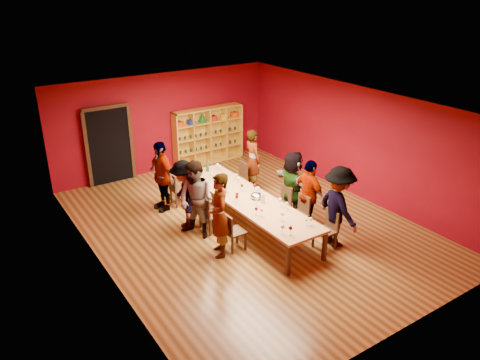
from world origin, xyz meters
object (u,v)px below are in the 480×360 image
object	(u,v)px
chair_person_left_4	(176,188)
person_right_2	(293,185)
chair_person_left_1	(232,230)
person_left_1	(219,215)
person_right_0	(338,207)
person_left_3	(184,196)
chair_person_right_0	(328,228)
person_right_1	(309,195)
person_left_4	(161,176)
person_right_4	(253,160)
shelving_unit	(208,133)
chair_person_right_4	(240,176)
spittoon_bowl	(257,196)
chair_person_right_1	(300,211)
chair_person_left_2	(210,213)
chair_person_right_2	(283,201)
tasting_table	(247,199)
chair_person_left_3	(200,205)
wine_bottle	(208,167)
person_left_2	(196,200)

from	to	relation	value
chair_person_left_4	person_right_2	xyz separation A→B (m)	(2.10, -2.19, 0.37)
chair_person_left_1	person_left_1	distance (m)	0.54
person_right_0	person_left_3	bearing A→B (deg)	53.94
chair_person_right_0	person_right_1	world-z (taller)	person_right_1
person_left_4	person_right_4	world-z (taller)	person_left_4
shelving_unit	chair_person_right_4	distance (m)	2.71
person_left_3	chair_person_left_4	size ratio (longest dim) A/B	1.94
spittoon_bowl	chair_person_left_4	bearing A→B (deg)	116.51
person_right_0	chair_person_right_1	distance (m)	1.07
person_right_4	spittoon_bowl	size ratio (longest dim) A/B	6.11
chair_person_right_4	chair_person_left_2	bearing A→B (deg)	-141.15
person_right_2	chair_person_right_2	bearing A→B (deg)	90.96
tasting_table	chair_person_right_4	bearing A→B (deg)	61.78
person_right_1	person_right_2	size ratio (longest dim) A/B	0.99
chair_person_right_2	person_right_2	size ratio (longest dim) A/B	0.51
person_right_0	person_right_1	bearing A→B (deg)	10.17
person_left_3	chair_person_right_0	world-z (taller)	person_left_3
chair_person_right_0	person_left_4	bearing A→B (deg)	120.41
chair_person_left_2	person_right_2	size ratio (longest dim) A/B	0.51
shelving_unit	person_right_2	size ratio (longest dim) A/B	1.38
person_left_3	spittoon_bowl	distance (m)	1.70
chair_person_left_3	person_left_3	world-z (taller)	person_left_3
wine_bottle	person_right_0	bearing A→B (deg)	-73.02
chair_person_right_4	wine_bottle	distance (m)	0.99
chair_person_left_1	chair_person_left_3	size ratio (longest dim) A/B	1.00
person_right_1	chair_person_right_4	size ratio (longest dim) A/B	1.93
chair_person_left_2	person_left_2	xyz separation A→B (m)	(-0.33, 0.00, 0.43)
chair_person_right_1	chair_person_right_2	xyz separation A→B (m)	(0.00, 0.65, 0.00)
tasting_table	chair_person_right_4	size ratio (longest dim) A/B	5.06
person_right_2	wine_bottle	distance (m)	2.46
person_left_1	person_left_3	bearing A→B (deg)	-156.16
chair_person_right_2	person_right_4	bearing A→B (deg)	77.42
person_left_4	person_right_2	size ratio (longest dim) A/B	1.06
person_left_3	wine_bottle	bearing A→B (deg)	147.25
tasting_table	person_left_3	world-z (taller)	person_left_3
person_left_2	person_right_4	xyz separation A→B (m)	(2.58, 1.47, -0.04)
tasting_table	person_left_1	size ratio (longest dim) A/B	2.39
person_right_1	tasting_table	bearing A→B (deg)	52.44
person_right_2	person_right_0	bearing A→B (deg)	-179.59
person_left_4	chair_person_right_2	size ratio (longest dim) A/B	2.07
shelving_unit	chair_person_right_4	xyz separation A→B (m)	(-0.49, -2.62, -0.49)
person_left_2	person_left_4	size ratio (longest dim) A/B	1.00
chair_person_left_2	chair_person_left_4	distance (m)	1.74
chair_person_left_3	person_right_2	xyz separation A→B (m)	(2.10, -0.93, 0.37)
wine_bottle	person_right_2	bearing A→B (deg)	-61.85
shelving_unit	person_left_2	bearing A→B (deg)	-122.87
chair_person_right_1	person_right_2	xyz separation A→B (m)	(0.28, 0.65, 0.37)
chair_person_left_3	chair_person_right_1	size ratio (longest dim) A/B	1.00
person_right_4	spittoon_bowl	bearing A→B (deg)	151.37
person_left_1	chair_person_left_3	bearing A→B (deg)	-171.94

